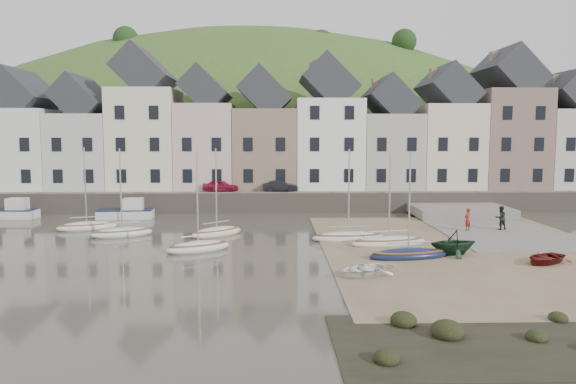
{
  "coord_description": "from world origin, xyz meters",
  "views": [
    {
      "loc": [
        -0.98,
        -32.91,
        7.09
      ],
      "look_at": [
        0.0,
        6.0,
        3.0
      ],
      "focal_mm": 34.55,
      "sensor_mm": 36.0,
      "label": 1
    }
  ],
  "objects_px": {
    "rowboat_green": "(453,242)",
    "car_left": "(221,186)",
    "rowboat_red": "(544,258)",
    "rowboat_white": "(364,269)",
    "person_dark": "(501,218)",
    "car_right": "(281,186)",
    "sailboat_0": "(87,226)",
    "person_red": "(468,219)"
  },
  "relations": [
    {
      "from": "person_dark",
      "to": "car_left",
      "type": "distance_m",
      "value": 25.15
    },
    {
      "from": "sailboat_0",
      "to": "car_right",
      "type": "relative_size",
      "value": 1.91
    },
    {
      "from": "car_left",
      "to": "car_right",
      "type": "height_order",
      "value": "car_left"
    },
    {
      "from": "rowboat_white",
      "to": "rowboat_green",
      "type": "xyz_separation_m",
      "value": [
        5.96,
        4.58,
        0.44
      ]
    },
    {
      "from": "rowboat_white",
      "to": "person_dark",
      "type": "xyz_separation_m",
      "value": [
        12.09,
        12.68,
        0.62
      ]
    },
    {
      "from": "sailboat_0",
      "to": "rowboat_green",
      "type": "xyz_separation_m",
      "value": [
        24.38,
        -9.47,
        0.54
      ]
    },
    {
      "from": "person_dark",
      "to": "car_right",
      "type": "height_order",
      "value": "car_right"
    },
    {
      "from": "person_red",
      "to": "person_dark",
      "type": "distance_m",
      "value": 2.57
    },
    {
      "from": "person_red",
      "to": "car_right",
      "type": "bearing_deg",
      "value": -84.52
    },
    {
      "from": "person_red",
      "to": "person_dark",
      "type": "height_order",
      "value": "person_dark"
    },
    {
      "from": "sailboat_0",
      "to": "person_red",
      "type": "height_order",
      "value": "sailboat_0"
    },
    {
      "from": "rowboat_white",
      "to": "person_dark",
      "type": "relative_size",
      "value": 1.73
    },
    {
      "from": "sailboat_0",
      "to": "rowboat_red",
      "type": "height_order",
      "value": "sailboat_0"
    },
    {
      "from": "rowboat_green",
      "to": "person_dark",
      "type": "distance_m",
      "value": 10.16
    },
    {
      "from": "rowboat_red",
      "to": "car_right",
      "type": "height_order",
      "value": "car_right"
    },
    {
      "from": "rowboat_red",
      "to": "rowboat_white",
      "type": "bearing_deg",
      "value": -110.87
    },
    {
      "from": "sailboat_0",
      "to": "car_left",
      "type": "relative_size",
      "value": 1.87
    },
    {
      "from": "person_red",
      "to": "rowboat_white",
      "type": "bearing_deg",
      "value": 12.12
    },
    {
      "from": "sailboat_0",
      "to": "car_right",
      "type": "bearing_deg",
      "value": 38.1
    },
    {
      "from": "rowboat_green",
      "to": "car_left",
      "type": "height_order",
      "value": "car_left"
    },
    {
      "from": "sailboat_0",
      "to": "person_red",
      "type": "bearing_deg",
      "value": -3.42
    },
    {
      "from": "sailboat_0",
      "to": "rowboat_green",
      "type": "height_order",
      "value": "sailboat_0"
    },
    {
      "from": "rowboat_white",
      "to": "person_dark",
      "type": "distance_m",
      "value": 17.53
    },
    {
      "from": "rowboat_green",
      "to": "person_dark",
      "type": "bearing_deg",
      "value": 131.51
    },
    {
      "from": "rowboat_green",
      "to": "rowboat_red",
      "type": "relative_size",
      "value": 0.99
    },
    {
      "from": "sailboat_0",
      "to": "rowboat_white",
      "type": "height_order",
      "value": "sailboat_0"
    },
    {
      "from": "rowboat_white",
      "to": "car_right",
      "type": "height_order",
      "value": "car_right"
    },
    {
      "from": "person_red",
      "to": "car_left",
      "type": "bearing_deg",
      "value": -74.66
    },
    {
      "from": "rowboat_red",
      "to": "car_right",
      "type": "bearing_deg",
      "value": 177.83
    },
    {
      "from": "sailboat_0",
      "to": "person_dark",
      "type": "height_order",
      "value": "sailboat_0"
    },
    {
      "from": "car_left",
      "to": "rowboat_red",
      "type": "bearing_deg",
      "value": -126.22
    },
    {
      "from": "rowboat_red",
      "to": "person_red",
      "type": "height_order",
      "value": "person_red"
    },
    {
      "from": "person_dark",
      "to": "car_right",
      "type": "bearing_deg",
      "value": -52.34
    },
    {
      "from": "rowboat_red",
      "to": "person_red",
      "type": "relative_size",
      "value": 1.75
    },
    {
      "from": "rowboat_red",
      "to": "car_left",
      "type": "xyz_separation_m",
      "value": [
        -19.82,
        23.12,
        1.82
      ]
    },
    {
      "from": "rowboat_white",
      "to": "rowboat_red",
      "type": "xyz_separation_m",
      "value": [
        10.27,
        2.33,
        -0.01
      ]
    },
    {
      "from": "sailboat_0",
      "to": "rowboat_red",
      "type": "bearing_deg",
      "value": -22.22
    },
    {
      "from": "car_right",
      "to": "rowboat_white",
      "type": "bearing_deg",
      "value": -169.42
    },
    {
      "from": "rowboat_green",
      "to": "car_left",
      "type": "bearing_deg",
      "value": -154.78
    },
    {
      "from": "rowboat_white",
      "to": "rowboat_red",
      "type": "bearing_deg",
      "value": 74.07
    },
    {
      "from": "rowboat_red",
      "to": "car_left",
      "type": "height_order",
      "value": "car_left"
    },
    {
      "from": "car_left",
      "to": "rowboat_white",
      "type": "bearing_deg",
      "value": -146.25
    }
  ]
}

